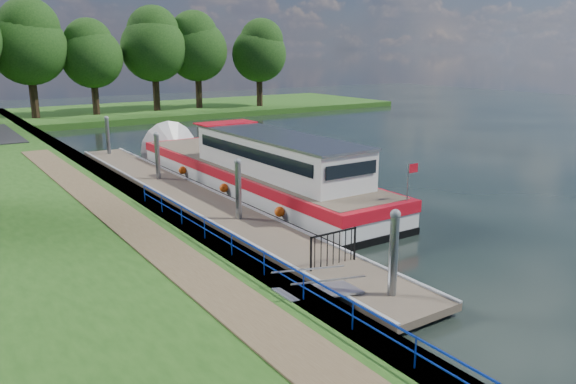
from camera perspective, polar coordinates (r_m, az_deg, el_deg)
ground at (r=17.12m, az=9.22°, el=-10.88°), size 160.00×160.00×0.00m
bank_edge at (r=28.29m, az=-15.97°, el=-0.27°), size 1.10×90.00×0.78m
far_bank at (r=67.52m, az=-14.13°, el=7.97°), size 60.00×18.00×0.60m
footpath at (r=21.21m, az=-14.83°, el=-3.84°), size 1.60×40.00×0.05m
blue_fence at (r=17.33m, az=-4.19°, el=-5.70°), size 0.04×18.04×0.72m
pontoon at (r=27.39m, az=-9.56°, el=-0.82°), size 2.50×30.00×0.56m
mooring_piles at (r=27.13m, az=-9.66°, el=1.42°), size 0.30×27.30×3.55m
gangway at (r=16.11m, az=3.18°, el=-9.92°), size 2.58×1.00×0.92m
gate_panel at (r=18.22m, az=4.64°, el=-5.25°), size 1.85×0.05×1.15m
barge at (r=29.71m, az=-4.20°, el=2.32°), size 4.36×21.15×4.78m
horizon_trees at (r=60.57m, az=-25.96°, el=13.58°), size 54.38×10.03×12.87m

